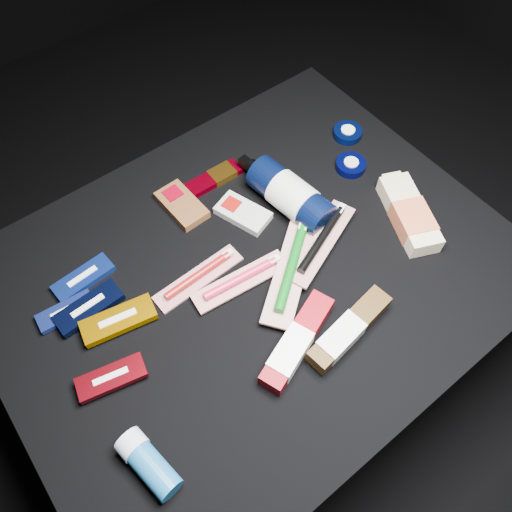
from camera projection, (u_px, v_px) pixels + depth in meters
ground at (254, 346)px, 1.31m from camera, size 3.00×3.00×0.00m
cloth_table at (253, 313)px, 1.14m from camera, size 0.98×0.78×0.40m
luna_bar_0 at (83, 278)px, 0.95m from camera, size 0.12×0.05×0.02m
luna_bar_1 at (66, 311)px, 0.91m from camera, size 0.11×0.05×0.01m
luna_bar_2 at (89, 307)px, 0.91m from camera, size 0.13×0.05×0.02m
luna_bar_3 at (119, 320)px, 0.90m from camera, size 0.14×0.07×0.02m
luna_bar_4 at (112, 378)px, 0.84m from camera, size 0.12×0.07×0.02m
clif_bar_0 at (180, 204)px, 1.04m from camera, size 0.07×0.12×0.02m
clif_bar_1 at (241, 212)px, 1.03m from camera, size 0.09×0.12×0.02m
power_bar at (217, 177)px, 1.09m from camera, size 0.13×0.04×0.02m
lotion_bottle at (291, 195)px, 1.02m from camera, size 0.10×0.25×0.08m
cream_tin_upper at (347, 133)px, 1.15m from camera, size 0.07×0.07×0.02m
cream_tin_lower at (351, 165)px, 1.10m from camera, size 0.07×0.07×0.02m
bodywash_bottle at (409, 215)px, 1.02m from camera, size 0.13×0.20×0.04m
deodorant_stick at (148, 463)px, 0.76m from camera, size 0.06×0.12×0.05m
toothbrush_pack_0 at (199, 276)px, 0.95m from camera, size 0.19×0.05×0.02m
toothbrush_pack_1 at (242, 279)px, 0.94m from camera, size 0.20×0.07×0.02m
toothbrush_pack_2 at (292, 266)px, 0.95m from camera, size 0.23×0.19×0.03m
toothbrush_pack_3 at (322, 240)px, 0.97m from camera, size 0.22×0.12×0.02m
toothpaste_carton_red at (295, 345)px, 0.87m from camera, size 0.20×0.11×0.04m
toothpaste_carton_green at (346, 332)px, 0.88m from camera, size 0.19×0.06×0.04m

